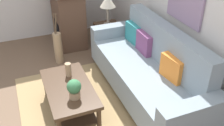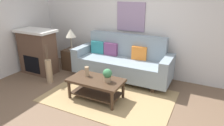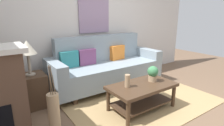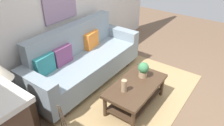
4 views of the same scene
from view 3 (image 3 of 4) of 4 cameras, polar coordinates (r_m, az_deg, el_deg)
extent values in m
plane|color=brown|center=(3.09, 16.31, -15.08)|extent=(9.67, 9.67, 0.00)
cube|color=silver|center=(4.24, -4.32, 12.78)|extent=(5.67, 0.10, 2.70)
cube|color=#A38456|center=(3.38, 9.66, -11.79)|extent=(2.60, 1.70, 0.01)
cube|color=gray|center=(3.85, -1.31, -3.08)|extent=(2.01, 0.84, 0.40)
cube|color=gray|center=(3.99, -3.88, 4.68)|extent=(2.01, 0.20, 0.56)
cube|color=gray|center=(3.37, -17.29, -4.66)|extent=(0.20, 0.84, 0.60)
cube|color=gray|center=(4.49, 10.56, 0.69)|extent=(0.20, 0.84, 0.60)
cube|color=#422D1E|center=(3.56, -13.73, -9.56)|extent=(0.08, 0.74, 0.12)
cube|color=#422D1E|center=(4.46, 8.51, -4.15)|extent=(0.08, 0.74, 0.12)
cube|color=teal|center=(3.58, -13.34, 1.09)|extent=(0.37, 0.15, 0.32)
cube|color=#7A4270|center=(3.72, -7.87, 1.92)|extent=(0.36, 0.12, 0.32)
cube|color=orange|center=(4.11, 1.68, 3.32)|extent=(0.37, 0.17, 0.32)
cube|color=#422D1E|center=(2.97, 9.46, -7.18)|extent=(1.10, 0.60, 0.05)
cube|color=#422D1E|center=(3.09, 9.23, -12.08)|extent=(0.98, 0.50, 0.02)
cylinder|color=#422D1E|center=(2.61, 5.08, -15.72)|extent=(0.06, 0.06, 0.38)
cylinder|color=#422D1E|center=(3.25, 18.75, -9.92)|extent=(0.06, 0.06, 0.38)
cylinder|color=#422D1E|center=(2.96, -1.20, -11.66)|extent=(0.06, 0.06, 0.38)
cylinder|color=#422D1E|center=(3.54, 12.28, -7.34)|extent=(0.06, 0.06, 0.38)
cylinder|color=tan|center=(2.81, 4.87, -5.61)|extent=(0.08, 0.08, 0.20)
cylinder|color=tan|center=(3.13, 12.61, -4.72)|extent=(0.14, 0.14, 0.10)
sphere|color=#3A794B|center=(3.09, 12.74, -2.59)|extent=(0.18, 0.18, 0.18)
cube|color=#422D1E|center=(3.36, -23.75, -7.97)|extent=(0.44, 0.44, 0.56)
cylinder|color=gray|center=(3.26, -24.29, -3.26)|extent=(0.16, 0.16, 0.02)
cylinder|color=gray|center=(3.21, -24.61, -0.47)|extent=(0.05, 0.05, 0.35)
cone|color=beige|center=(3.16, -25.18, 4.52)|extent=(0.28, 0.28, 0.22)
cylinder|color=tan|center=(2.49, -17.72, -15.35)|extent=(0.15, 0.15, 0.58)
cylinder|color=brown|center=(2.30, -18.18, -5.10)|extent=(0.04, 0.05, 0.36)
cylinder|color=brown|center=(2.31, -19.02, -5.10)|extent=(0.02, 0.05, 0.36)
cylinder|color=brown|center=(2.28, -18.77, -5.36)|extent=(0.03, 0.02, 0.36)
cube|color=gray|center=(4.11, -5.59, 14.44)|extent=(0.73, 0.03, 0.71)
camera|label=1|loc=(5.04, 41.31, 23.02)|focal=41.74mm
camera|label=2|loc=(4.07, 74.75, 12.83)|focal=32.10mm
camera|label=4|loc=(1.25, -84.42, 51.57)|focal=33.82mm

